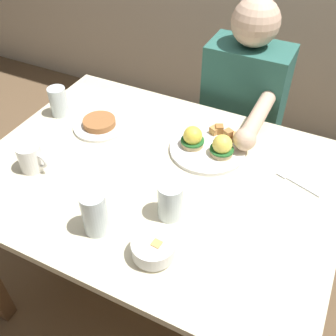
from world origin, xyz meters
TOP-DOWN VIEW (x-y plane):
  - ground_plane at (0.00, 0.00)m, footprint 6.00×6.00m
  - dining_table at (0.00, 0.00)m, footprint 1.20×0.90m
  - eggs_benedict_plate at (0.11, 0.18)m, footprint 0.27×0.27m
  - fruit_bowl at (0.15, -0.30)m, footprint 0.12×0.12m
  - coffee_mug at (-0.38, -0.16)m, footprint 0.11×0.08m
  - fork at (0.43, 0.16)m, footprint 0.15×0.07m
  - water_glass_near at (0.12, -0.14)m, footprint 0.08×0.08m
  - water_glass_far at (-0.50, 0.14)m, footprint 0.07×0.07m
  - water_glass_extra at (-0.04, -0.29)m, footprint 0.07×0.07m
  - side_plate at (-0.31, 0.13)m, footprint 0.20×0.20m
  - diner_person at (0.11, 0.60)m, footprint 0.34×0.54m

SIDE VIEW (x-z plane):
  - ground_plane at x=0.00m, z-range 0.00..0.00m
  - dining_table at x=0.00m, z-range 0.26..1.00m
  - diner_person at x=0.11m, z-range 0.08..1.22m
  - fork at x=0.43m, z-range 0.74..0.74m
  - side_plate at x=-0.31m, z-range 0.74..0.77m
  - eggs_benedict_plate at x=0.11m, z-range 0.72..0.81m
  - fruit_bowl at x=0.15m, z-range 0.74..0.80m
  - coffee_mug at x=-0.38m, z-range 0.74..0.84m
  - water_glass_far at x=-0.50m, z-range 0.73..0.85m
  - water_glass_near at x=0.12m, z-range 0.73..0.86m
  - water_glass_extra at x=-0.04m, z-range 0.73..0.87m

